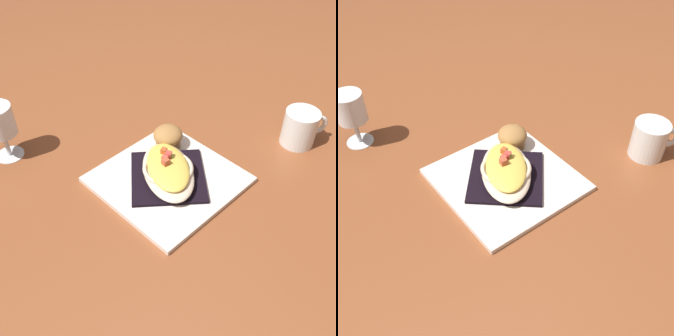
% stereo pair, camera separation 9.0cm
% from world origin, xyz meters
% --- Properties ---
extents(ground_plane, '(2.60, 2.60, 0.00)m').
position_xyz_m(ground_plane, '(0.00, 0.00, 0.00)').
color(ground_plane, brown).
extents(square_plate, '(0.32, 0.32, 0.01)m').
position_xyz_m(square_plate, '(0.00, 0.00, 0.01)').
color(square_plate, silver).
rests_on(square_plate, ground_plane).
extents(folded_napkin, '(0.23, 0.23, 0.01)m').
position_xyz_m(folded_napkin, '(0.00, 0.00, 0.02)').
color(folded_napkin, black).
rests_on(folded_napkin, square_plate).
extents(gratin_dish, '(0.18, 0.22, 0.05)m').
position_xyz_m(gratin_dish, '(0.00, 0.00, 0.04)').
color(gratin_dish, beige).
rests_on(gratin_dish, folded_napkin).
extents(muffin, '(0.07, 0.07, 0.06)m').
position_xyz_m(muffin, '(0.07, 0.09, 0.04)').
color(muffin, '#9E713F').
rests_on(muffin, square_plate).
extents(coffee_mug, '(0.11, 0.08, 0.09)m').
position_xyz_m(coffee_mug, '(0.34, -0.08, 0.04)').
color(coffee_mug, white).
rests_on(coffee_mug, ground_plane).
extents(stemmed_glass, '(0.07, 0.07, 0.14)m').
position_xyz_m(stemmed_glass, '(-0.25, 0.31, 0.10)').
color(stemmed_glass, white).
rests_on(stemmed_glass, ground_plane).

